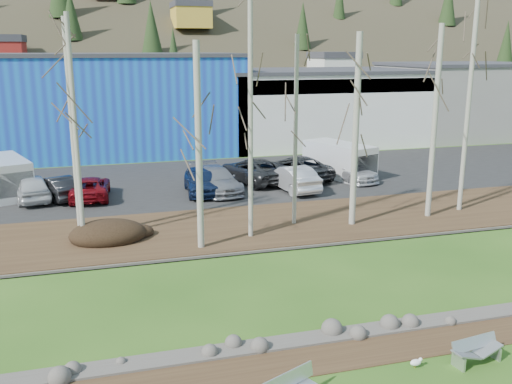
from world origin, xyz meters
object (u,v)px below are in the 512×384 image
object	(u,v)px
bench_damaged	(476,351)
car_0	(32,187)
car_6	(253,170)
car_8	(296,168)
van_white	(341,160)
van_grey	(6,177)
car_3	(216,180)
car_2	(90,188)
car_4	(201,181)
car_7	(350,170)
car_1	(58,187)
car_5	(293,178)
seagull	(416,362)

from	to	relation	value
bench_damaged	car_0	distance (m)	25.85
car_6	car_8	world-z (taller)	same
bench_damaged	van_white	size ratio (longest dim) A/B	0.29
van_grey	car_3	bearing A→B (deg)	-30.36
car_8	van_white	world-z (taller)	van_white
bench_damaged	car_2	xyz separation A→B (m)	(-10.45, 21.44, 0.43)
car_6	van_white	bearing A→B (deg)	162.30
car_3	car_4	bearing A→B (deg)	179.78
car_7	car_8	bearing A→B (deg)	147.96
car_2	car_0	bearing A→B (deg)	-4.80
car_6	van_white	world-z (taller)	van_white
car_3	car_1	bearing A→B (deg)	166.81
van_grey	car_2	bearing A→B (deg)	-41.55
bench_damaged	van_grey	distance (m)	27.94
car_0	van_grey	size ratio (longest dim) A/B	0.81
car_8	van_grey	distance (m)	18.08
car_5	car_1	bearing A→B (deg)	-14.42
car_1	car_6	size ratio (longest dim) A/B	0.73
car_5	van_white	distance (m)	5.21
car_8	van_white	size ratio (longest dim) A/B	1.00
van_white	car_0	bearing A→B (deg)	163.87
car_5	van_grey	bearing A→B (deg)	-18.31
car_0	van_white	world-z (taller)	van_white
car_1	car_2	bearing A→B (deg)	143.23
van_white	van_grey	distance (m)	21.24
van_white	car_7	bearing A→B (deg)	-100.11
seagull	car_5	distance (m)	20.14
car_0	van_grey	world-z (taller)	van_grey
seagull	car_5	world-z (taller)	car_5
car_1	van_grey	xyz separation A→B (m)	(-2.95, 1.56, 0.44)
car_4	van_grey	size ratio (longest dim) A/B	0.84
car_2	van_grey	xyz separation A→B (m)	(-4.76, 1.99, 0.48)
car_4	car_5	distance (m)	5.62
car_0	car_6	size ratio (longest dim) A/B	0.80
seagull	van_white	xyz separation A→B (m)	(7.80, 22.55, 1.12)
seagull	car_8	bearing A→B (deg)	83.81
car_1	car_6	xyz separation A→B (m)	(12.13, 1.04, 0.11)
bench_damaged	car_1	size ratio (longest dim) A/B	0.40
car_8	car_1	bearing A→B (deg)	-12.42
car_3	car_5	size ratio (longest dim) A/B	1.11
van_white	van_grey	bearing A→B (deg)	159.64
car_3	van_white	world-z (taller)	van_white
car_1	car_5	xyz separation A→B (m)	(13.86, -1.82, 0.10)
car_0	car_5	distance (m)	15.40
bench_damaged	car_7	distance (m)	22.58
car_8	van_white	distance (m)	3.19
car_0	van_grey	xyz separation A→B (m)	(-1.52, 1.50, 0.36)
car_1	car_5	distance (m)	13.97
car_2	van_white	size ratio (longest dim) A/B	0.82
van_grey	car_8	bearing A→B (deg)	-20.56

